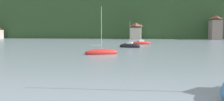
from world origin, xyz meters
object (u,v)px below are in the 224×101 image
at_px(sailboat_far_2, 141,43).
at_px(sailboat_mid_6, 101,53).
at_px(shore_building_central, 215,28).
at_px(sailboat_far_3, 130,46).
at_px(shore_building_westcentral, 136,31).

relative_size(sailboat_far_2, sailboat_mid_6, 0.77).
xyz_separation_m(shore_building_central, sailboat_mid_6, (-33.15, -64.59, -4.31)).
height_order(sailboat_far_2, sailboat_far_3, sailboat_far_3).
xyz_separation_m(sailboat_far_3, sailboat_mid_6, (-3.06, -14.51, -0.06)).
bearing_deg(shore_building_central, shore_building_westcentral, -178.63).
distance_m(shore_building_westcentral, sailboat_far_2, 37.52).
bearing_deg(sailboat_mid_6, shore_building_central, 37.45).
xyz_separation_m(sailboat_far_2, sailboat_mid_6, (-5.12, -26.56, -0.07)).
bearing_deg(sailboat_far_3, sailboat_mid_6, 94.68).
bearing_deg(shore_building_central, sailboat_far_2, -126.39).
relative_size(shore_building_central, sailboat_far_2, 1.75).
bearing_deg(sailboat_far_3, shore_building_central, -104.39).
xyz_separation_m(sailboat_far_2, sailboat_far_3, (-2.06, -12.05, -0.00)).
bearing_deg(sailboat_far_2, sailboat_mid_6, -117.52).
bearing_deg(sailboat_far_2, shore_building_central, 37.01).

